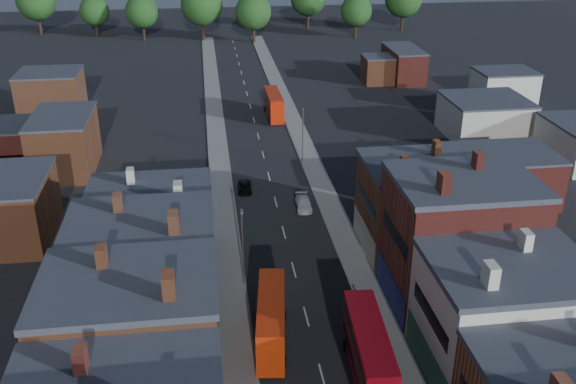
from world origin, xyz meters
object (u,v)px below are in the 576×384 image
object	(u,v)px
car_2	(245,188)
car_3	(303,203)
bus_0	(271,319)
bus_2	(274,104)
bus_1	(369,352)
ped_3	(363,303)

from	to	relation	value
car_2	car_3	world-z (taller)	car_3
bus_0	bus_2	bearing A→B (deg)	90.56
bus_1	car_2	xyz separation A→B (m)	(-7.07, 36.23, -1.97)
ped_3	car_3	bearing A→B (deg)	2.14
bus_0	bus_1	distance (m)	8.86
bus_0	car_2	size ratio (longest dim) A/B	2.64
bus_0	car_2	bearing A→B (deg)	97.32
bus_2	car_2	bearing A→B (deg)	-104.21
car_2	car_3	distance (m)	8.87
bus_2	bus_0	bearing A→B (deg)	-97.32
bus_1	ped_3	size ratio (longest dim) A/B	7.12
bus_2	car_3	bearing A→B (deg)	-91.26
car_3	ped_3	size ratio (longest dim) A/B	2.87
bus_0	car_3	size ratio (longest dim) A/B	2.29
car_2	ped_3	bearing A→B (deg)	-69.17
car_3	ped_3	xyz separation A→B (m)	(2.15, -21.67, 0.25)
bus_0	bus_2	size ratio (longest dim) A/B	1.01
bus_0	ped_3	bearing A→B (deg)	27.96
bus_0	car_3	bearing A→B (deg)	82.30
car_2	car_3	bearing A→B (deg)	-37.84
car_3	bus_1	bearing A→B (deg)	-87.09
bus_2	ped_3	bearing A→B (deg)	-88.88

